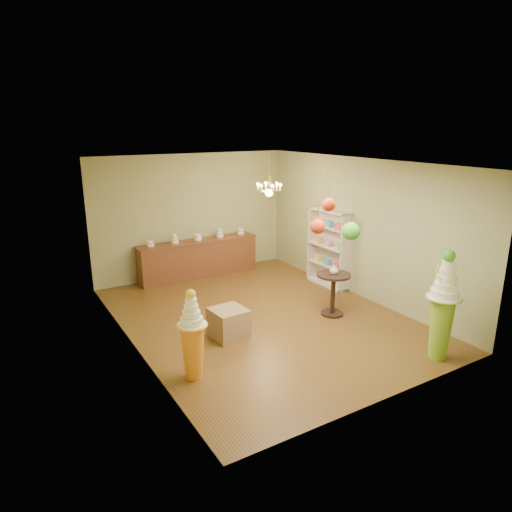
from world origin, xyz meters
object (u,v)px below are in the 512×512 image
pedestal_green (442,315)px  sideboard (199,258)px  pedestal_orange (193,343)px  round_table (333,288)px

pedestal_green → sideboard: 6.05m
pedestal_orange → sideboard: size_ratio=0.46×
pedestal_green → sideboard: (-1.61, 5.82, -0.28)m
pedestal_green → pedestal_orange: 3.94m
sideboard → pedestal_orange: bearing=-115.1°
pedestal_orange → round_table: size_ratio=1.65×
round_table → pedestal_orange: bearing=-167.2°
pedestal_green → sideboard: size_ratio=0.60×
pedestal_green → sideboard: pedestal_green is taller
pedestal_orange → round_table: bearing=12.8°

